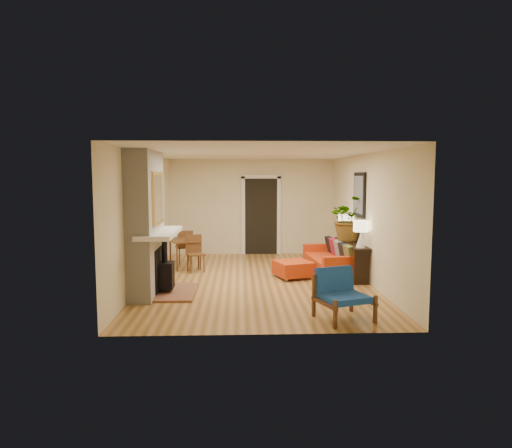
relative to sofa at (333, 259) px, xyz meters
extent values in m
plane|color=tan|center=(-1.72, -0.58, -0.32)|extent=(6.50, 6.50, 0.00)
plane|color=white|center=(-1.72, -0.58, 2.28)|extent=(6.50, 6.50, 0.00)
plane|color=#F9EEC3|center=(-1.72, 2.67, 0.98)|extent=(4.50, 0.00, 4.50)
plane|color=#F9EEC3|center=(-1.72, -3.83, 0.98)|extent=(4.50, 0.00, 4.50)
plane|color=#F9EEC3|center=(-3.97, -0.58, 0.98)|extent=(0.00, 6.50, 6.50)
plane|color=#F9EEC3|center=(0.53, -0.58, 0.98)|extent=(0.00, 6.50, 6.50)
cube|color=black|center=(-1.47, 2.64, 0.73)|extent=(0.88, 0.06, 2.10)
cube|color=white|center=(-1.96, 2.63, 0.73)|extent=(0.10, 0.08, 2.18)
cube|color=white|center=(-0.98, 2.63, 0.73)|extent=(0.10, 0.08, 2.18)
cube|color=white|center=(-1.47, 2.63, 1.81)|extent=(1.08, 0.08, 0.10)
cube|color=black|center=(0.50, -0.18, 1.43)|extent=(0.04, 0.85, 0.95)
cube|color=slate|center=(0.47, -0.18, 1.43)|extent=(0.01, 0.70, 0.80)
cube|color=black|center=(-3.93, -0.23, 1.10)|extent=(0.06, 0.95, 0.02)
cube|color=black|center=(-3.93, -0.23, 1.40)|extent=(0.06, 0.95, 0.02)
cube|color=white|center=(-3.76, -1.58, 1.54)|extent=(0.42, 1.50, 1.48)
cube|color=white|center=(-3.76, -1.58, 0.24)|extent=(0.42, 1.50, 1.12)
cube|color=white|center=(-3.51, -1.58, 0.80)|extent=(0.60, 1.68, 0.08)
cube|color=black|center=(-3.55, -1.58, 0.13)|extent=(0.03, 0.72, 0.78)
cube|color=brown|center=(-3.25, -1.58, -0.30)|extent=(0.75, 1.30, 0.04)
cube|color=black|center=(-3.43, -1.58, 0.02)|extent=(0.30, 0.36, 0.48)
cylinder|color=black|center=(-3.43, -1.58, 0.46)|extent=(0.10, 0.10, 0.40)
cube|color=gold|center=(-3.54, -1.58, 1.43)|extent=(0.04, 0.95, 0.95)
cube|color=silver|center=(-3.52, -1.58, 1.43)|extent=(0.01, 0.82, 0.82)
cylinder|color=silver|center=(-0.31, -0.86, -0.28)|extent=(0.04, 0.04, 0.09)
cylinder|color=silver|center=(0.31, -0.80, -0.28)|extent=(0.04, 0.04, 0.09)
cylinder|color=silver|center=(-0.46, 0.79, -0.28)|extent=(0.04, 0.04, 0.09)
cylinder|color=silver|center=(0.16, 0.85, -0.28)|extent=(0.04, 0.04, 0.09)
cube|color=red|center=(-0.07, 0.00, -0.10)|extent=(0.96, 1.94, 0.27)
cube|color=red|center=(0.24, 0.02, 0.19)|extent=(0.34, 1.88, 0.31)
cube|color=red|center=(0.00, -0.86, 0.12)|extent=(0.81, 0.23, 0.18)
cube|color=red|center=(-0.15, 0.85, 0.12)|extent=(0.81, 0.23, 0.18)
cube|color=brown|center=(0.18, -0.70, 0.23)|extent=(0.21, 0.37, 0.37)
cube|color=black|center=(0.15, -0.34, 0.23)|extent=(0.21, 0.37, 0.37)
cube|color=gray|center=(0.11, 0.01, 0.23)|extent=(0.21, 0.37, 0.37)
cube|color=maroon|center=(0.09, 0.32, 0.23)|extent=(0.21, 0.37, 0.37)
cube|color=black|center=(0.05, 0.68, 0.23)|extent=(0.21, 0.37, 0.37)
cylinder|color=silver|center=(-1.11, -0.73, -0.30)|extent=(0.04, 0.04, 0.06)
cylinder|color=silver|center=(-0.57, -0.55, -0.30)|extent=(0.04, 0.04, 0.06)
cylinder|color=silver|center=(-1.30, -0.20, -0.30)|extent=(0.04, 0.04, 0.06)
cylinder|color=silver|center=(-0.76, -0.01, -0.30)|extent=(0.04, 0.04, 0.06)
cube|color=red|center=(-0.93, -0.37, -0.12)|extent=(0.89, 0.89, 0.30)
cube|color=brown|center=(-0.83, -3.35, -0.04)|extent=(0.28, 0.68, 0.05)
cube|color=brown|center=(-0.73, -3.64, -0.12)|extent=(0.06, 0.06, 0.41)
cube|color=brown|center=(-0.94, -3.06, 0.01)|extent=(0.06, 0.06, 0.66)
cube|color=brown|center=(-0.19, -3.12, -0.04)|extent=(0.28, 0.68, 0.05)
cube|color=brown|center=(-0.09, -3.41, -0.12)|extent=(0.06, 0.06, 0.41)
cube|color=brown|center=(-0.30, -2.83, 0.01)|extent=(0.06, 0.06, 0.66)
cube|color=#1E6DB4|center=(-0.51, -3.23, 0.01)|extent=(0.78, 0.76, 0.09)
cube|color=#1E6DB4|center=(-0.61, -2.97, 0.24)|extent=(0.64, 0.36, 0.39)
cube|color=brown|center=(-3.37, 0.81, 0.33)|extent=(0.88, 1.04, 0.04)
cylinder|color=brown|center=(-3.48, 0.36, -0.01)|extent=(0.05, 0.05, 0.64)
cylinder|color=brown|center=(-3.01, 0.53, -0.01)|extent=(0.05, 0.05, 0.64)
cylinder|color=brown|center=(-3.73, 1.08, -0.01)|extent=(0.05, 0.05, 0.64)
cylinder|color=brown|center=(-3.27, 1.25, -0.01)|extent=(0.05, 0.05, 0.64)
cube|color=brown|center=(-3.05, 0.31, 0.07)|extent=(0.48, 0.48, 0.04)
cube|color=brown|center=(-3.11, 0.48, 0.29)|extent=(0.36, 0.16, 0.41)
cylinder|color=brown|center=(-3.14, 0.12, -0.13)|extent=(0.04, 0.04, 0.39)
cylinder|color=brown|center=(-2.86, 0.22, -0.13)|extent=(0.04, 0.04, 0.39)
cylinder|color=brown|center=(-3.25, 0.40, -0.13)|extent=(0.04, 0.04, 0.39)
cylinder|color=brown|center=(-2.96, 0.50, -0.13)|extent=(0.04, 0.04, 0.39)
cube|color=brown|center=(-3.44, 1.39, 0.07)|extent=(0.48, 0.48, 0.04)
cube|color=brown|center=(-3.38, 1.23, 0.29)|extent=(0.36, 0.16, 0.41)
cylinder|color=brown|center=(-3.53, 1.20, -0.13)|extent=(0.04, 0.04, 0.39)
cylinder|color=brown|center=(-3.25, 1.30, -0.13)|extent=(0.04, 0.04, 0.39)
cylinder|color=brown|center=(-3.64, 1.48, -0.13)|extent=(0.04, 0.04, 0.39)
cylinder|color=brown|center=(-3.35, 1.58, -0.13)|extent=(0.04, 0.04, 0.39)
cube|color=black|center=(0.35, -0.20, 0.38)|extent=(0.34, 1.85, 0.05)
cube|color=black|center=(0.35, -1.05, 0.02)|extent=(0.30, 0.04, 0.68)
cube|color=black|center=(0.35, 0.65, 0.02)|extent=(0.30, 0.04, 0.68)
cone|color=white|center=(0.35, -0.91, 0.55)|extent=(0.18, 0.18, 0.30)
cylinder|color=white|center=(0.35, -0.91, 0.73)|extent=(0.03, 0.03, 0.06)
cylinder|color=#FFEABF|center=(0.35, -0.91, 0.83)|extent=(0.30, 0.30, 0.22)
cone|color=white|center=(0.35, 0.47, 0.55)|extent=(0.18, 0.18, 0.30)
cylinder|color=white|center=(0.35, 0.47, 0.73)|extent=(0.03, 0.03, 0.06)
cylinder|color=#FFEABF|center=(0.35, 0.47, 0.83)|extent=(0.30, 0.30, 0.22)
imported|color=#1E5919|center=(0.34, 0.02, 0.90)|extent=(1.01, 0.91, 0.99)
camera|label=1|loc=(-2.07, -9.83, 1.82)|focal=32.00mm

